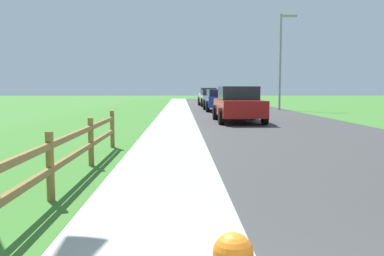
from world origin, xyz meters
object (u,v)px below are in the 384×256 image
Objects in this scene: parked_suv_red at (238,104)px; parked_car_beige at (211,98)px; parked_car_white at (208,95)px; street_lamp at (282,54)px; parked_car_blue at (220,100)px.

parked_suv_red is 17.00m from parked_car_beige.
parked_car_white is at bearing 89.16° from parked_suv_red.
parked_car_beige is 0.74× the size of street_lamp.
street_lamp reaches higher than parked_suv_red.
parked_car_blue is 17.85m from parked_car_white.
parked_car_beige is 1.01× the size of parked_car_white.
street_lamp is (4.57, -6.48, 3.25)m from parked_car_beige.
street_lamp is (4.52, 10.52, 3.17)m from parked_suv_red.
parked_car_blue is at bearing -164.72° from street_lamp.
parked_car_beige is (-0.05, 17.00, -0.09)m from parked_suv_red.
parked_car_beige is at bearing -92.52° from parked_car_white.
parked_car_white reaches higher than parked_car_beige.
parked_car_white is 17.43m from street_lamp.
parked_car_white is at bearing 87.48° from parked_car_beige.
street_lamp is at bearing 66.74° from parked_suv_red.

